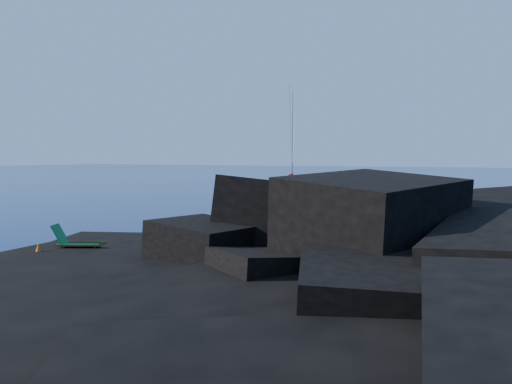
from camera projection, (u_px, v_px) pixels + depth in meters
headland at (344, 291)px, 14.87m from camera, size 24.00×24.00×3.60m
beach at (76, 276)px, 16.69m from camera, size 9.08×6.86×0.70m
surf_foam at (171, 255)px, 20.41m from camera, size 10.00×8.00×0.06m
sailboat at (292, 191)px, 58.47m from camera, size 6.06×11.40×11.81m
deck_chair at (81, 238)px, 18.67m from camera, size 1.96×1.52×1.24m
towel at (49, 263)px, 17.08m from camera, size 1.74×0.90×0.04m
sunbather at (49, 259)px, 17.07m from camera, size 1.64×0.53×0.24m
marker_cone at (39, 251)px, 17.83m from camera, size 0.50×0.50×0.58m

